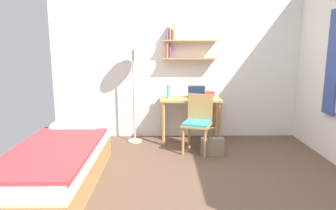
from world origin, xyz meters
name	(u,v)px	position (x,y,z in m)	size (l,w,h in m)	color
ground_plane	(191,187)	(0.00, 0.00, 0.00)	(5.28, 5.28, 0.00)	brown
wall_back	(181,62)	(0.00, 2.02, 1.31)	(4.40, 0.27, 2.60)	white
bed	(58,165)	(-1.52, 0.09, 0.24)	(0.88, 2.02, 0.54)	#B2844C
desk	(190,107)	(0.13, 1.70, 0.58)	(0.98, 0.53, 0.73)	#B2844C
desk_chair	(198,121)	(0.21, 1.21, 0.47)	(0.51, 0.53, 0.86)	#B2844C
standing_lamp	(133,48)	(-0.79, 1.68, 1.53)	(0.39, 0.39, 1.74)	#B2A893
laptop	(197,95)	(0.24, 1.73, 0.78)	(0.30, 0.21, 0.20)	#2D2D33
water_bottle	(168,91)	(-0.23, 1.72, 0.84)	(0.05, 0.05, 0.22)	#4C99DB
book_stack	(209,95)	(0.43, 1.64, 0.79)	(0.19, 0.22, 0.12)	gold
handbag	(212,146)	(0.41, 1.04, 0.14)	(0.33, 0.13, 0.42)	gray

